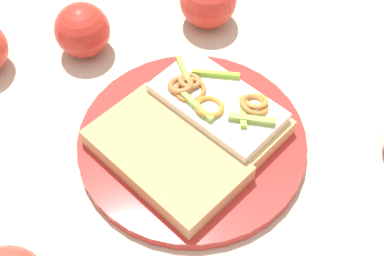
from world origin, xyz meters
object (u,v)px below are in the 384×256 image
apple_5 (208,0)px  bread_slice_side (166,155)px  apple_4 (82,30)px  plate (192,142)px  sandwich (217,107)px

apple_5 → bread_slice_side: bearing=-116.8°
bread_slice_side → apple_4: apple_4 is taller
plate → sandwich: bearing=32.5°
apple_4 → plate: bearing=-62.8°
bread_slice_side → apple_4: 0.22m
sandwich → bread_slice_side: size_ratio=1.08×
apple_5 → apple_4: bearing=-176.1°
apple_5 → sandwich: bearing=-102.9°
plate → apple_5: (0.08, 0.20, 0.03)m
plate → bread_slice_side: size_ratio=1.54×
bread_slice_side → apple_4: size_ratio=2.39×
apple_4 → sandwich: bearing=-51.4°
plate → sandwich: sandwich is taller
bread_slice_side → apple_5: apple_5 is taller
apple_4 → apple_5: apple_5 is taller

